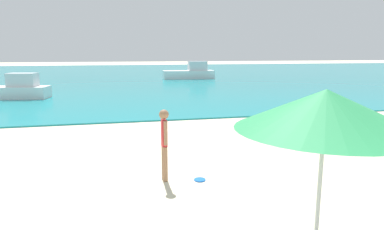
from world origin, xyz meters
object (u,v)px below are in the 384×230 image
at_px(frisbee, 200,180).
at_px(beach_umbrella, 325,110).
at_px(boat_near, 13,90).
at_px(person_standing, 164,141).
at_px(boat_far, 190,73).

height_order(frisbee, beach_umbrella, beach_umbrella).
bearing_deg(boat_near, person_standing, 124.33).
xyz_separation_m(frisbee, boat_far, (5.75, 26.68, 0.65)).
bearing_deg(beach_umbrella, person_standing, 113.09).
bearing_deg(beach_umbrella, frisbee, 102.52).
distance_m(boat_near, boat_far, 17.96).
height_order(person_standing, boat_near, person_standing).
height_order(boat_near, beach_umbrella, beach_umbrella).
distance_m(frisbee, boat_near, 16.32).
distance_m(frisbee, beach_umbrella, 3.80).
height_order(boat_far, beach_umbrella, beach_umbrella).
height_order(person_standing, boat_far, boat_far).
relative_size(person_standing, boat_near, 0.34).
bearing_deg(boat_far, frisbee, 80.33).
relative_size(boat_near, beach_umbrella, 1.96).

